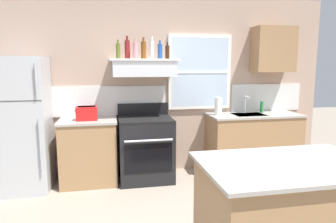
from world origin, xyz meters
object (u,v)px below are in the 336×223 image
Objects in this scene: bottle_olive_oil_square at (118,51)px; refrigerator at (21,124)px; dish_soap_bottle at (262,107)px; toaster at (87,113)px; paper_towel_roll at (218,106)px; stove_range at (146,148)px; kitchen_island at (287,217)px; bottle_blue_liqueur at (160,51)px; bottle_clear_tall at (152,49)px; bottle_red_label_wine at (127,49)px; bottle_rose_pink at (135,51)px; bottle_brown_stout at (167,52)px; bottle_amber_wine at (144,50)px.

refrigerator is at bearing -174.01° from bottle_olive_oil_square.
refrigerator is 3.54m from dish_soap_bottle.
bottle_olive_oil_square is (0.45, 0.11, 0.85)m from toaster.
toaster is 1.10× the size of paper_towel_roll.
stove_range is 0.78× the size of kitchen_island.
bottle_blue_liqueur is (1.04, 0.06, 0.85)m from toaster.
bottle_olive_oil_square is 0.48m from bottle_clear_tall.
bottle_blue_liqueur reaches higher than refrigerator.
dish_soap_bottle is (2.11, -0.01, -0.88)m from bottle_red_label_wine.
stove_range is 1.44m from bottle_olive_oil_square.
refrigerator is 6.50× the size of bottle_rose_pink.
dish_soap_bottle is at bearing -0.24° from bottle_brown_stout.
bottle_blue_liqueur is 1.08× the size of bottle_brown_stout.
bottle_amber_wine is 1.39m from paper_towel_roll.
refrigerator is 1.82m from bottle_rose_pink.
bottle_olive_oil_square is at bearing 13.31° from toaster.
toaster is 1.13× the size of bottle_olive_oil_square.
bottle_brown_stout reaches higher than kitchen_island.
toaster reaches higher than kitchen_island.
paper_towel_roll is at bearing -4.46° from bottle_amber_wine.
bottle_blue_liqueur is 1.86m from dish_soap_bottle.
stove_range is 6.06× the size of dish_soap_bottle.
bottle_clear_tall is at bearing 4.50° from refrigerator.
toaster is 1.09× the size of bottle_rose_pink.
kitchen_island is (1.09, -2.36, -1.42)m from bottle_red_label_wine.
dish_soap_bottle is (2.00, 0.07, -0.86)m from bottle_rose_pink.
bottle_clear_tall reaches higher than bottle_olive_oil_square.
bottle_red_label_wine is 1.58m from paper_towel_roll.
toaster is 1.10m from bottle_rose_pink.
bottle_blue_liqueur is (0.11, -0.05, -0.02)m from bottle_clear_tall.
bottle_brown_stout is at bearing 22.25° from stove_range.
toaster is 0.97m from bottle_olive_oil_square.
toaster is 1.44m from bottle_brown_stout.
bottle_amber_wine reaches higher than paper_towel_roll.
kitchen_island is at bearing -77.65° from bottle_brown_stout.
bottle_red_label_wine is 1.18× the size of bottle_rose_pink.
kitchen_island is (-0.24, -2.25, -0.59)m from paper_towel_roll.
stove_range is at bearing -91.20° from bottle_amber_wine.
bottle_olive_oil_square reaches higher than toaster.
bottle_rose_pink is at bearing 178.78° from paper_towel_roll.
bottle_brown_stout reaches higher than dish_soap_bottle.
bottle_amber_wine is (0.36, 0.01, 0.02)m from bottle_olive_oil_square.
bottle_clear_tall is 1.32× the size of bottle_brown_stout.
dish_soap_bottle is at bearing 7.40° from paper_towel_roll.
toaster is at bearing 1.98° from refrigerator.
dish_soap_bottle is at bearing 2.60° from refrigerator.
bottle_rose_pink is at bearing -177.88° from dish_soap_bottle.
stove_range is at bearing -0.44° from toaster.
paper_towel_roll is at bearing -1.78° from bottle_blue_liqueur.
bottle_rose_pink is (0.69, 0.06, 0.85)m from toaster.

